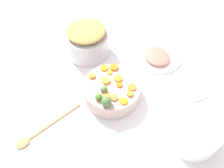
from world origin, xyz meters
TOP-DOWN VIEW (x-y plane):
  - tabletop at (0.00, 0.00)m, footprint 2.40×2.40m
  - serving_bowl_carrots at (-0.02, -0.03)m, footprint 0.25×0.25m
  - metal_pot at (-0.12, 0.26)m, footprint 0.22×0.22m
  - stuffing_mound at (-0.12, 0.26)m, footprint 0.19×0.19m
  - carrot_slice_0 at (-0.10, 0.03)m, footprint 0.04×0.04m
  - carrot_slice_1 at (0.01, -0.04)m, footprint 0.03×0.03m
  - carrot_slice_2 at (-0.00, 0.07)m, footprint 0.04×0.04m
  - carrot_slice_3 at (0.01, -0.00)m, footprint 0.05×0.05m
  - carrot_slice_4 at (-0.05, -0.09)m, footprint 0.04×0.04m
  - carrot_slice_5 at (-0.02, -0.10)m, footprint 0.05×0.05m
  - carrot_slice_6 at (0.05, -0.09)m, footprint 0.03×0.03m
  - carrot_slice_7 at (-0.04, -0.01)m, footprint 0.05×0.05m
  - carrot_slice_8 at (-0.02, 0.04)m, footprint 0.03×0.03m
  - carrot_slice_9 at (0.02, -0.12)m, footprint 0.05×0.05m
  - carrot_slice_10 at (-0.05, 0.07)m, footprint 0.04×0.04m
  - carrot_slice_11 at (0.07, -0.05)m, footprint 0.04×0.04m
  - brussels_sprout_0 at (-0.08, -0.10)m, footprint 0.03×0.03m
  - brussels_sprout_1 at (-0.05, -0.13)m, footprint 0.04×0.04m
  - brussels_sprout_2 at (-0.06, -0.06)m, footprint 0.03×0.03m
  - wooden_spoon at (-0.36, -0.19)m, footprint 0.28×0.20m
  - casserole_dish at (0.28, -0.28)m, footprint 0.20×0.20m
  - ham_plate at (0.25, 0.20)m, footprint 0.25×0.25m
  - ham_slice_main at (0.24, 0.18)m, footprint 0.17×0.18m
  - dish_towel at (0.34, -0.05)m, footprint 0.17×0.16m

SIDE VIEW (x-z plane):
  - tabletop at x=0.00m, z-range 0.00..0.02m
  - dish_towel at x=0.34m, z-range 0.02..0.03m
  - wooden_spoon at x=-0.36m, z-range 0.02..0.03m
  - ham_plate at x=0.25m, z-range 0.02..0.03m
  - ham_slice_main at x=0.24m, z-range 0.03..0.06m
  - serving_bowl_carrots at x=-0.02m, z-range 0.02..0.10m
  - casserole_dish at x=0.28m, z-range 0.02..0.13m
  - metal_pot at x=-0.12m, z-range 0.02..0.15m
  - carrot_slice_8 at x=-0.02m, z-range 0.10..0.11m
  - carrot_slice_11 at x=0.07m, z-range 0.10..0.11m
  - carrot_slice_9 at x=0.02m, z-range 0.10..0.11m
  - carrot_slice_10 at x=-0.05m, z-range 0.10..0.11m
  - carrot_slice_1 at x=0.01m, z-range 0.10..0.11m
  - carrot_slice_5 at x=-0.02m, z-range 0.10..0.11m
  - carrot_slice_3 at x=0.01m, z-range 0.10..0.11m
  - carrot_slice_4 at x=-0.05m, z-range 0.10..0.11m
  - carrot_slice_2 at x=0.00m, z-range 0.10..0.11m
  - carrot_slice_7 at x=-0.04m, z-range 0.10..0.12m
  - carrot_slice_0 at x=-0.10m, z-range 0.10..0.12m
  - carrot_slice_6 at x=0.05m, z-range 0.10..0.12m
  - brussels_sprout_0 at x=-0.08m, z-range 0.10..0.13m
  - brussels_sprout_2 at x=-0.06m, z-range 0.10..0.14m
  - brussels_sprout_1 at x=-0.05m, z-range 0.10..0.15m
  - stuffing_mound at x=-0.12m, z-range 0.15..0.19m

